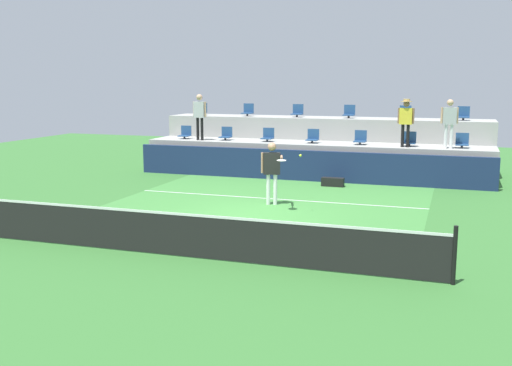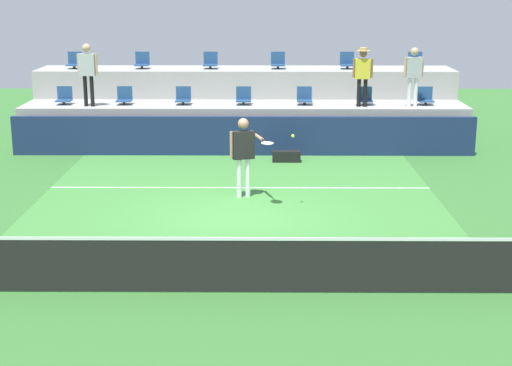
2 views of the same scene
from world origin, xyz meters
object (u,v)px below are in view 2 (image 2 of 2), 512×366
Objects in this scene: stadium_chair_upper_far_right at (415,62)px; equipment_bag at (286,156)px; stadium_chair_upper_far_left at (75,62)px; spectator_leaning_on_rail at (414,71)px; spectator_with_hat at (363,71)px; spectator_in_grey at (88,68)px; stadium_chair_upper_mid_right at (278,62)px; stadium_chair_lower_mid_right at (304,97)px; stadium_chair_upper_mid_left at (210,62)px; stadium_chair_upper_left at (142,62)px; tennis_ball at (293,136)px; stadium_chair_lower_left at (124,97)px; stadium_chair_lower_center at (244,97)px; stadium_chair_lower_far_left at (64,97)px; tennis_player at (244,149)px; stadium_chair_lower_far_right at (425,97)px; stadium_chair_lower_mid_left at (183,97)px; stadium_chair_lower_right at (365,97)px; stadium_chair_upper_right at (347,62)px.

equipment_bag is (-4.12, -3.86, -2.16)m from stadium_chair_upper_far_right.
spectator_leaning_on_rail reaches higher than stadium_chair_upper_far_left.
spectator_in_grey is at bearing 180.00° from spectator_with_hat.
spectator_leaning_on_rail reaches higher than stadium_chair_upper_mid_right.
stadium_chair_lower_mid_right is 3.49m from stadium_chair_upper_mid_left.
tennis_ball is at bearing -62.04° from stadium_chair_upper_left.
stadium_chair_lower_center is at bearing 0.00° from stadium_chair_lower_left.
stadium_chair_lower_far_left and stadium_chair_lower_mid_right have the same top height.
stadium_chair_upper_far_left and stadium_chair_upper_far_right have the same top height.
stadium_chair_upper_left reaches higher than stadium_chair_lower_mid_right.
equipment_bag is at bearing -142.80° from spectator_with_hat.
stadium_chair_lower_far_left is 1.00× the size of stadium_chair_lower_center.
stadium_chair_lower_left is at bearing 156.36° from equipment_bag.
stadium_chair_upper_left reaches higher than tennis_player.
stadium_chair_lower_far_left is 1.26m from spectator_in_grey.
tennis_player is (3.36, -7.47, -1.19)m from stadium_chair_upper_left.
stadium_chair_upper_mid_right is at bearing 137.44° from spectator_with_hat.
stadium_chair_lower_mid_right is at bearing 180.00° from stadium_chair_lower_far_right.
tennis_ball is at bearing -122.31° from stadium_chair_lower_far_right.
stadium_chair_lower_left is 1.73m from stadium_chair_lower_mid_left.
spectator_in_grey reaches higher than stadium_chair_lower_far_right.
tennis_player reaches higher than stadium_chair_lower_far_left.
stadium_chair_upper_mid_left and stadium_chair_upper_mid_right have the same top height.
tennis_ball is at bearing -109.80° from stadium_chair_lower_right.
stadium_chair_lower_center is 2.73m from equipment_bag.
stadium_chair_lower_mid_left is 0.29× the size of spectator_in_grey.
stadium_chair_lower_center is 1.00× the size of stadium_chair_lower_far_right.
spectator_with_hat is (0.21, -2.18, -0.04)m from stadium_chair_upper_right.
stadium_chair_lower_far_right is at bearing -15.71° from stadium_chair_upper_mid_left.
stadium_chair_upper_right is at bearing 29.35° from stadium_chair_lower_center.
stadium_chair_upper_far_left and stadium_chair_upper_right have the same top height.
stadium_chair_lower_left is 6.97m from spectator_with_hat.
stadium_chair_lower_mid_left is at bearing 180.00° from stadium_chair_lower_mid_right.
stadium_chair_upper_far_left is at bearing 161.37° from stadium_chair_lower_center.
stadium_chair_upper_far_right is at bearing 18.66° from stadium_chair_lower_center.
stadium_chair_lower_mid_left and stadium_chair_lower_center have the same top height.
stadium_chair_lower_left is 3.50m from stadium_chair_lower_center.
stadium_chair_upper_left is 4.25m from stadium_chair_upper_mid_right.
stadium_chair_lower_mid_left is 1.00× the size of stadium_chair_upper_far_left.
spectator_with_hat reaches higher than tennis_player.
stadium_chair_lower_mid_left is 2.11m from stadium_chair_upper_mid_left.
stadium_chair_lower_far_left is 6.92m from equipment_bag.
stadium_chair_upper_mid_left is 1.00× the size of stadium_chair_upper_right.
stadium_chair_lower_left is 0.31× the size of spectator_with_hat.
stadium_chair_upper_mid_left is 6.33m from spectator_leaning_on_rail.
stadium_chair_upper_right reaches higher than stadium_chair_lower_far_right.
spectator_with_hat is (1.63, -0.38, 0.81)m from stadium_chair_lower_mid_right.
tennis_ball is (6.54, -8.32, -0.72)m from stadium_chair_upper_far_left.
stadium_chair_lower_left is at bearing 176.82° from spectator_with_hat.
spectator_leaning_on_rail is at bearing -102.00° from stadium_chair_upper_far_right.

